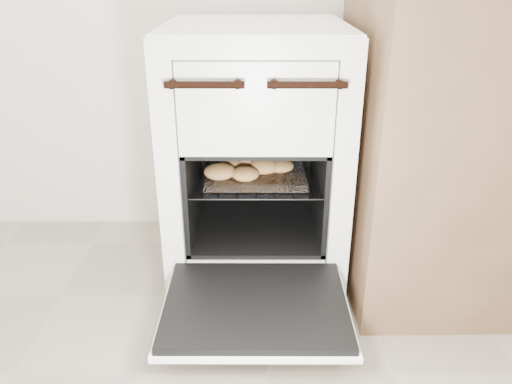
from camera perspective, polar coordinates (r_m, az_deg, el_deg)
stove at (r=1.61m, az=0.01°, el=3.37°), size 0.54×0.60×0.83m
oven_door at (r=1.32m, az=-0.03°, el=-12.94°), size 0.48×0.38×0.03m
oven_rack at (r=1.56m, az=0.01°, el=1.93°), size 0.39×0.38×0.01m
foil_sheet at (r=1.55m, az=0.00°, el=1.86°), size 0.30×0.27×0.01m
baked_rolls at (r=1.56m, az=-0.75°, el=3.00°), size 0.29×0.22×0.05m
counter at (r=1.74m, az=26.43°, el=4.70°), size 0.95×0.64×0.94m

